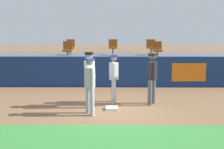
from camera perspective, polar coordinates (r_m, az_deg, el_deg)
The scene contains 14 objects.
ground_plane at distance 10.01m, azimuth -0.60°, elevation -6.73°, with size 60.00×60.00×0.00m, color brown.
grass_foreground_strip at distance 7.31m, azimuth -0.99°, elevation -13.00°, with size 18.00×2.80×0.01m, color #388438.
first_base at distance 10.11m, azimuth -0.04°, elevation -6.32°, with size 0.40×0.40×0.08m, color white.
player_fielder_home at distance 10.29m, azimuth -4.20°, elevation -0.15°, with size 0.40×0.56×1.86m.
player_runner_visitor at distance 9.40m, azimuth -4.17°, elevation -1.42°, with size 0.45×0.45×1.76m.
player_coach_visitor at distance 10.76m, azimuth 0.32°, elevation -0.11°, with size 0.35×0.48×1.72m.
player_umpire at distance 10.65m, azimuth 7.48°, elevation -0.10°, with size 0.46×0.46×1.79m.
field_wall at distance 13.56m, azimuth -0.27°, elevation 0.52°, with size 18.00×0.26×1.35m.
bleacher_platform at distance 16.12m, azimuth -0.23°, elevation 1.50°, with size 18.00×4.80×1.09m, color #59595E.
seat_back_left at distance 16.84m, azimuth -7.76°, elevation 5.25°, with size 0.45×0.44×0.84m.
seat_front_right at distance 15.03m, azimuth 8.45°, elevation 4.72°, with size 0.44×0.44×0.84m.
seat_back_right at distance 16.80m, azimuth 7.28°, elevation 5.25°, with size 0.48×0.44×0.84m.
seat_back_center at distance 16.68m, azimuth 0.17°, elevation 5.30°, with size 0.46×0.44×0.84m.
seat_front_left at distance 15.05m, azimuth -8.26°, elevation 4.73°, with size 0.47×0.44×0.84m.
Camera 1 is at (0.17, -9.60, 2.81)m, focal length 49.03 mm.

